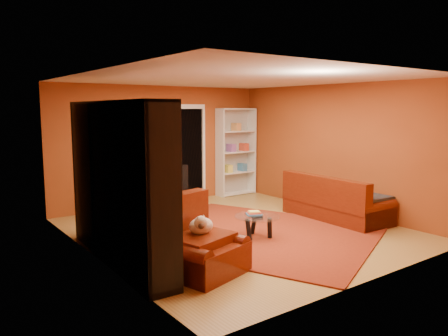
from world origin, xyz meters
TOP-DOWN VIEW (x-y plane):
  - floor at (0.00, 0.00)m, footprint 5.00×5.50m
  - ceiling at (0.00, 0.00)m, footprint 5.00×5.50m
  - wall_back at (0.00, 2.77)m, footprint 5.00×0.05m
  - wall_left at (-2.52, 0.00)m, footprint 0.05×5.50m
  - wall_right at (2.52, 0.00)m, footprint 0.05×5.50m
  - doorway at (0.60, 2.73)m, footprint 1.06×0.60m
  - rug at (0.11, -0.40)m, footprint 4.47×4.74m
  - media_unit at (-2.27, -0.27)m, footprint 0.56×2.89m
  - christmas_tree at (-0.79, 1.84)m, footprint 1.55×1.55m
  - gift_box_teal at (-1.14, 1.95)m, footprint 0.30×0.30m
  - gift_box_green at (-0.74, 2.08)m, footprint 0.32×0.32m
  - gift_box_red at (-1.26, 2.48)m, footprint 0.27×0.27m
  - white_bookshelf at (1.95, 2.57)m, footprint 1.01×0.37m
  - armchair at (-1.60, -1.30)m, footprint 1.27×1.27m
  - dog at (-1.56, -1.24)m, footprint 0.47×0.40m
  - sofa at (2.02, -0.49)m, footprint 0.97×2.06m
  - coffee_table at (-0.05, -0.58)m, footprint 0.98×0.98m
  - acrylic_chair at (-0.43, 1.23)m, footprint 0.57×0.60m

SIDE VIEW (x-z plane):
  - floor at x=0.00m, z-range -0.05..0.00m
  - rug at x=0.11m, z-range 0.00..0.02m
  - gift_box_red at x=-1.26m, z-range 0.00..0.21m
  - gift_box_teal at x=-1.14m, z-range 0.00..0.27m
  - gift_box_green at x=-0.74m, z-range 0.00..0.28m
  - coffee_table at x=-0.05m, z-range -0.04..0.43m
  - armchair at x=-1.60m, z-range 0.00..0.81m
  - sofa at x=2.02m, z-range 0.00..0.87m
  - acrylic_chair at x=-0.43m, z-range 0.00..0.92m
  - dog at x=-1.56m, z-range 0.47..0.73m
  - christmas_tree at x=-0.79m, z-range -0.03..2.06m
  - doorway at x=0.60m, z-range -0.03..2.13m
  - white_bookshelf at x=1.95m, z-range -0.03..2.14m
  - media_unit at x=-2.27m, z-range 0.00..2.21m
  - wall_back at x=0.00m, z-range 0.00..2.60m
  - wall_left at x=-2.52m, z-range 0.00..2.60m
  - wall_right at x=2.52m, z-range 0.00..2.60m
  - ceiling at x=0.00m, z-range 2.60..2.65m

